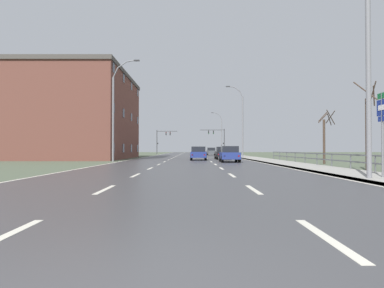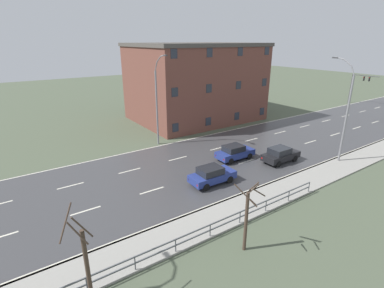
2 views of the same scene
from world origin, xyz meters
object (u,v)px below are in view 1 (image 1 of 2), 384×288
Objects in this scene: car_far_right at (198,153)px; car_near_left at (222,153)px; traffic_signal_left at (162,138)px; highway_sign at (382,124)px; car_far_left at (229,154)px; street_lamp_midground at (241,123)px; car_near_right at (211,151)px; street_lamp_distant at (221,134)px; brick_building at (77,116)px; street_lamp_left_bank at (115,112)px; street_lamp_foreground at (364,41)px; traffic_signal_right at (218,137)px.

car_far_right and car_near_left have the same top height.
traffic_signal_left is 1.39× the size of car_far_right.
highway_sign reaches higher than car_far_left.
car_far_left is at bearing -103.72° from street_lamp_midground.
car_near_right is (0.33, 35.39, 0.00)m from car_far_left.
brick_building is at bearing -123.45° from street_lamp_distant.
traffic_signal_left is (0.73, 42.72, -1.11)m from street_lamp_left_bank.
street_lamp_foreground reaches higher than street_lamp_midground.
highway_sign is 0.90× the size of car_near_right.
street_lamp_distant is at bearing 84.97° from car_near_left.
street_lamp_foreground is 32.02m from street_lamp_midground.
street_lamp_midground is (0.00, 32.01, -0.67)m from street_lamp_foreground.
street_lamp_midground is 33.10m from traffic_signal_left.
traffic_signal_right is at bearing 91.93° from street_lamp_midground.
traffic_signal_right is at bearing 71.49° from street_lamp_left_bank.
street_lamp_left_bank reaches higher than car_near_left.
car_far_right is (-6.30, -8.47, -4.23)m from street_lamp_midground.
car_near_left is at bearing -122.20° from street_lamp_midground.
street_lamp_distant is at bearing 56.55° from brick_building.
street_lamp_left_bank is at bearing -139.23° from street_lamp_midground.
street_lamp_left_bank is at bearing -146.55° from car_near_left.
car_near_left is (-3.17, -37.07, -4.18)m from street_lamp_distant.
car_far_right is (-5.33, -37.13, -3.34)m from traffic_signal_right.
car_near_left and car_near_right have the same top height.
traffic_signal_left is at bearing 104.87° from car_far_left.
car_far_left is 8.71m from car_near_left.
street_lamp_midground is 2.49× the size of car_far_right.
street_lamp_foreground is at bearing -78.53° from car_far_left.
highway_sign is at bearing -51.34° from brick_building.
street_lamp_left_bank is at bearing 130.06° from highway_sign.
brick_building reaches higher than car_near_right.
traffic_signal_left is 0.31× the size of brick_building.
traffic_signal_right is 1.45× the size of car_near_right.
traffic_signal_right is 1.45× the size of car_far_left.
car_near_right is (11.82, 34.43, -4.26)m from street_lamp_left_bank.
brick_building is at bearing 159.90° from car_far_right.
street_lamp_distant is 2.47× the size of car_far_right.
brick_building is at bearing 171.37° from car_near_left.
street_lamp_left_bank is 2.82× the size of highway_sign.
street_lamp_distant is 2.77× the size of highway_sign.
car_near_right is (-3.03, 53.64, -4.90)m from street_lamp_foreground.
street_lamp_midground reaches higher than car_far_left.
street_lamp_foreground is 2.03× the size of traffic_signal_left.
street_lamp_midground is 1.72× the size of traffic_signal_right.
car_near_left is (10.94, -34.98, -3.15)m from traffic_signal_left.
street_lamp_distant reaches higher than car_near_right.
street_lamp_foreground is 3.17× the size of highway_sign.
street_lamp_left_bank is at bearing -90.97° from traffic_signal_left.
street_lamp_distant reaches higher than car_far_left.
street_lamp_left_bank is (-14.85, -12.80, 0.04)m from street_lamp_midground.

